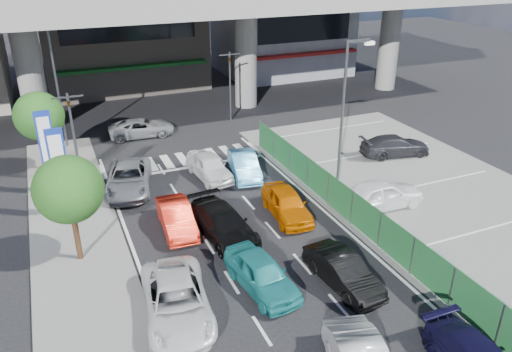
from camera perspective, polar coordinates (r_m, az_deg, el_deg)
name	(u,v)px	position (r m, az deg, el deg)	size (l,w,h in m)	color
ground	(268,273)	(20.97, 1.37, -11.01)	(120.00, 120.00, 0.00)	black
parking_lot	(443,202)	(27.96, 20.57, -2.79)	(12.00, 28.00, 0.06)	slate
sidewalk_left	(81,259)	(22.94, -19.37, -8.93)	(4.00, 30.00, 0.12)	slate
fence_run	(364,218)	(23.53, 12.24, -4.67)	(0.16, 22.00, 1.80)	#216230
building_center	(117,2)	(49.10, -15.58, 18.56)	(14.00, 10.90, 15.00)	gray
building_east	(282,12)	(53.06, 2.96, 18.18)	(12.00, 10.90, 12.00)	gray
traffic_light_left	(71,116)	(28.65, -20.42, 6.42)	(1.60, 1.24, 5.20)	#595B60
traffic_light_right	(230,69)	(37.57, -3.03, 12.12)	(1.60, 1.24, 5.20)	#595B60
street_lamp_right	(346,103)	(26.81, 10.25, 8.26)	(1.65, 0.22, 8.00)	#595B60
street_lamp_left	(58,76)	(34.23, -21.65, 10.56)	(1.65, 0.22, 8.00)	#595B60
signboard_near	(58,161)	(25.14, -21.66, 1.55)	(0.80, 0.14, 4.70)	#595B60
signboard_far	(46,141)	(27.96, -22.83, 3.66)	(0.80, 0.14, 4.70)	#595B60
tree_near	(69,190)	(21.34, -20.63, -1.48)	(2.80, 2.80, 4.80)	#382314
tree_far	(39,116)	(31.19, -23.55, 6.28)	(2.80, 2.80, 4.80)	#382314
sedan_white_mid_left	(177,300)	(18.70, -9.04, -13.87)	(2.29, 4.97, 1.38)	silver
taxi_teal_mid	(262,273)	(19.76, 0.64, -11.07)	(1.63, 4.05, 1.38)	teal
hatch_black_mid_right	(343,271)	(20.25, 9.92, -10.67)	(1.36, 3.91, 1.29)	black
taxi_orange_left	(176,217)	(23.81, -9.10, -4.70)	(1.37, 3.93, 1.29)	red
sedan_black_mid	(224,224)	(22.96, -3.72, -5.49)	(1.93, 4.76, 1.38)	black
taxi_orange_right	(287,204)	(24.67, 3.54, -3.17)	(1.63, 4.05, 1.38)	#CB5F01
wagon_silver_front_left	(129,178)	(28.11, -14.36, -0.26)	(2.29, 4.97, 1.38)	#95989C
sedan_white_front_mid	(209,166)	(28.80, -5.35, 1.09)	(1.63, 4.05, 1.38)	white
kei_truck_front_right	(244,165)	(28.89, -1.36, 1.24)	(1.42, 4.06, 1.34)	#55B8E9
crossing_wagon_silver	(142,128)	(35.94, -12.95, 5.40)	(2.08, 4.51, 1.25)	gray
parked_sedan_white	(381,194)	(26.07, 14.14, -1.98)	(1.79, 4.46, 1.52)	white
parked_sedan_dgrey	(395,146)	(32.84, 15.61, 3.36)	(1.81, 4.45, 1.29)	#27282C
traffic_cone	(335,199)	(26.06, 9.00, -2.59)	(0.33, 0.33, 0.64)	#E84D0C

